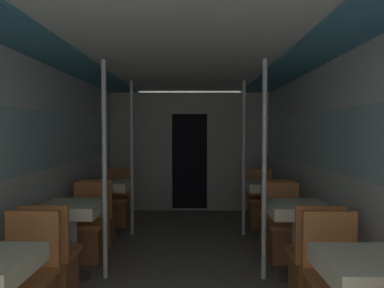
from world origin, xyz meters
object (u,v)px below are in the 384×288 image
at_px(dining_table_right_1, 297,216).
at_px(chair_right_near_2, 275,224).
at_px(support_pole_right_1, 264,170).
at_px(support_pole_right_2, 244,158).
at_px(chair_left_near_1, 52,270).
at_px(support_pole_left_2, 132,158).
at_px(dining_table_right_2, 267,190).
at_px(chair_left_far_1, 87,235).
at_px(chair_right_near_1, 314,271).
at_px(chair_left_near_2, 99,224).
at_px(chair_left_far_2, 117,207).
at_px(dining_table_right_0, 373,279).
at_px(support_pole_left_1, 104,170).
at_px(dining_table_left_1, 72,215).
at_px(dining_table_left_2, 109,190).
at_px(chair_right_far_2, 260,208).
at_px(chair_right_far_1, 284,236).

xyz_separation_m(dining_table_right_1, chair_right_near_2, (0.00, 1.05, -0.35)).
distance_m(support_pole_right_1, support_pole_right_2, 1.57).
relative_size(chair_left_near_1, dining_table_right_1, 1.15).
xyz_separation_m(support_pole_left_2, dining_table_right_2, (1.91, 0.00, -0.45)).
bearing_deg(chair_left_far_1, chair_right_near_1, 154.78).
relative_size(chair_left_near_2, chair_left_far_2, 1.00).
bearing_deg(support_pole_left_2, support_pole_right_1, -44.95).
relative_size(support_pole_left_2, dining_table_right_0, 2.88).
xyz_separation_m(support_pole_left_2, chair_right_near_1, (1.91, -2.10, -0.81)).
relative_size(chair_right_near_1, support_pole_right_1, 0.40).
xyz_separation_m(support_pole_left_1, support_pole_right_1, (1.58, 0.00, 0.00)).
bearing_deg(dining_table_left_1, chair_right_near_2, 25.11).
distance_m(support_pole_left_1, dining_table_right_0, 2.51).
bearing_deg(chair_left_near_1, dining_table_left_1, 90.00).
bearing_deg(chair_right_near_1, support_pole_left_2, 132.22).
bearing_deg(support_pole_right_2, chair_right_near_1, -81.08).
xyz_separation_m(chair_left_near_1, chair_left_near_2, (0.00, 1.57, 0.00)).
height_order(dining_table_left_1, dining_table_right_2, same).
bearing_deg(chair_left_near_2, support_pole_right_1, -28.79).
bearing_deg(support_pole_right_2, chair_left_far_1, -151.21).
xyz_separation_m(chair_left_far_2, chair_right_near_1, (2.23, -2.63, 0.00)).
xyz_separation_m(dining_table_left_1, support_pole_left_2, (0.33, 1.57, 0.45)).
bearing_deg(dining_table_left_2, chair_right_near_2, -13.25).
bearing_deg(chair_right_near_2, support_pole_right_2, 122.05).
bearing_deg(support_pole_left_2, chair_right_near_1, -47.78).
distance_m(dining_table_left_1, chair_left_far_2, 2.13).
xyz_separation_m(support_pole_left_2, dining_table_right_0, (1.91, -3.15, -0.45)).
height_order(dining_table_right_2, support_pole_right_2, support_pole_right_2).
distance_m(chair_left_far_1, chair_left_far_2, 1.57).
xyz_separation_m(dining_table_left_2, chair_left_near_2, (0.00, -0.53, -0.35)).
distance_m(chair_left_near_1, chair_right_far_2, 3.45).
bearing_deg(chair_left_far_2, chair_right_near_1, 130.40).
bearing_deg(dining_table_left_1, chair_left_far_2, 90.00).
bearing_deg(support_pole_left_1, chair_left_near_1, -122.05).
bearing_deg(support_pole_left_1, support_pole_right_2, 44.95).
xyz_separation_m(support_pole_left_1, chair_right_near_2, (1.91, 1.05, -0.81)).
bearing_deg(chair_left_near_1, chair_left_far_2, 90.00).
height_order(chair_left_far_2, support_pole_right_1, support_pole_right_1).
height_order(dining_table_left_1, chair_right_far_1, chair_right_far_1).
bearing_deg(dining_table_right_1, chair_left_near_2, 154.89).
relative_size(dining_table_left_1, support_pole_left_1, 0.35).
distance_m(dining_table_right_0, support_pole_right_2, 3.20).
bearing_deg(chair_right_near_1, dining_table_right_0, -90.00).
distance_m(chair_left_far_1, chair_right_near_2, 2.29).
distance_m(chair_left_far_2, dining_table_right_2, 2.32).
height_order(chair_left_far_1, support_pole_right_2, support_pole_right_2).
bearing_deg(dining_table_right_1, chair_left_far_2, 136.79).
bearing_deg(chair_left_far_2, chair_left_near_2, 90.00).
height_order(dining_table_left_1, chair_right_near_1, chair_right_near_1).
distance_m(chair_left_far_1, chair_right_near_1, 2.47).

